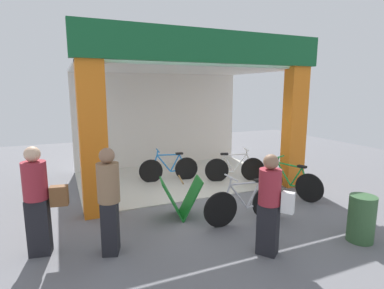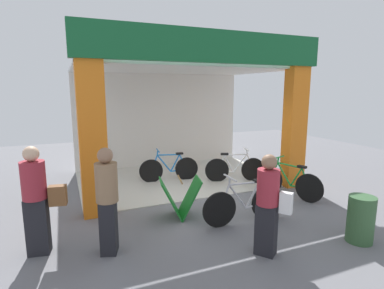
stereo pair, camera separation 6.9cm
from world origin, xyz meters
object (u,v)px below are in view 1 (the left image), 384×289
object	(u,v)px
bicycle_parked_1	(289,181)
trash_bin	(361,219)
bicycle_parked_0	(245,204)
bicycle_inside_1	(235,168)
bicycle_inside_0	(169,169)
pedestrian_2	(109,199)
pedestrian_3	(270,203)
pedestrian_1	(38,199)
sandwich_board_sign	(181,198)

from	to	relation	value
bicycle_parked_1	trash_bin	bearing A→B (deg)	-99.76
bicycle_parked_0	bicycle_inside_1	bearing A→B (deg)	63.02
bicycle_inside_0	bicycle_parked_1	xyz separation A→B (m)	(2.24, -2.32, 0.01)
bicycle_parked_0	pedestrian_2	xyz separation A→B (m)	(-2.56, -0.10, 0.50)
bicycle_inside_1	pedestrian_3	world-z (taller)	pedestrian_3
trash_bin	pedestrian_3	bearing A→B (deg)	170.55
bicycle_inside_1	pedestrian_1	xyz separation A→B (m)	(-4.80, -2.14, 0.53)
bicycle_parked_0	sandwich_board_sign	world-z (taller)	bicycle_parked_0
bicycle_parked_1	pedestrian_1	world-z (taller)	pedestrian_1
pedestrian_1	trash_bin	world-z (taller)	pedestrian_1
sandwich_board_sign	trash_bin	size ratio (longest dim) A/B	1.15
bicycle_inside_1	bicycle_parked_0	size ratio (longest dim) A/B	0.93
bicycle_parked_0	trash_bin	world-z (taller)	bicycle_parked_0
pedestrian_1	trash_bin	bearing A→B (deg)	-18.81
bicycle_parked_0	trash_bin	xyz separation A→B (m)	(1.40, -1.42, 0.02)
bicycle_inside_1	bicycle_parked_0	distance (m)	2.71
bicycle_inside_1	sandwich_board_sign	world-z (taller)	bicycle_inside_1
bicycle_parked_0	pedestrian_1	bearing A→B (deg)	175.56
bicycle_parked_1	pedestrian_3	world-z (taller)	pedestrian_3
bicycle_parked_1	pedestrian_2	size ratio (longest dim) A/B	0.95
pedestrian_1	bicycle_parked_1	bearing A→B (deg)	5.90
sandwich_board_sign	trash_bin	world-z (taller)	same
sandwich_board_sign	pedestrian_3	world-z (taller)	pedestrian_3
bicycle_inside_1	bicycle_parked_1	distance (m)	1.68
sandwich_board_sign	pedestrian_2	size ratio (longest dim) A/B	0.54
sandwich_board_sign	pedestrian_1	distance (m)	2.62
sandwich_board_sign	pedestrian_2	bearing A→B (deg)	-150.93
bicycle_parked_1	pedestrian_2	bearing A→B (deg)	-167.87
pedestrian_2	pedestrian_3	distance (m)	2.48
trash_bin	bicycle_inside_0	bearing A→B (deg)	112.09
bicycle_parked_0	bicycle_parked_1	size ratio (longest dim) A/B	1.07
bicycle_inside_0	bicycle_inside_1	xyz separation A→B (m)	(1.68, -0.74, 0.01)
bicycle_inside_0	bicycle_parked_1	bearing A→B (deg)	-46.05
pedestrian_3	trash_bin	distance (m)	1.78
bicycle_inside_1	bicycle_parked_1	size ratio (longest dim) A/B	1.00
sandwich_board_sign	pedestrian_1	size ratio (longest dim) A/B	0.53
bicycle_parked_1	pedestrian_2	world-z (taller)	pedestrian_2
pedestrian_1	trash_bin	distance (m)	5.27
sandwich_board_sign	pedestrian_3	xyz separation A→B (m)	(0.74, -1.87, 0.43)
bicycle_inside_0	pedestrian_1	distance (m)	4.27
pedestrian_1	pedestrian_2	distance (m)	1.08
pedestrian_2	bicycle_inside_0	bearing A→B (deg)	57.10
sandwich_board_sign	bicycle_inside_0	bearing A→B (deg)	76.33
bicycle_parked_0	pedestrian_2	size ratio (longest dim) A/B	1.02
bicycle_inside_0	pedestrian_3	world-z (taller)	pedestrian_3
bicycle_parked_0	pedestrian_3	world-z (taller)	pedestrian_3
bicycle_inside_0	bicycle_parked_1	size ratio (longest dim) A/B	1.02
pedestrian_1	sandwich_board_sign	bearing A→B (deg)	10.41
bicycle_inside_0	trash_bin	bearing A→B (deg)	-67.91
bicycle_parked_1	bicycle_parked_0	bearing A→B (deg)	-155.06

